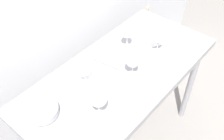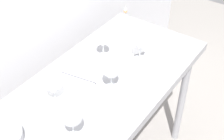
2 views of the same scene
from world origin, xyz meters
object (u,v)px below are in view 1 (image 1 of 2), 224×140
(open_notebook, at_px, (105,65))
(tasting_sheet_upper, at_px, (147,37))
(wine_glass_far_right, at_px, (127,33))
(decanter_funnel, at_px, (147,14))
(wine_glass_near_left, at_px, (98,99))
(wine_glass_far_left, at_px, (84,69))
(wine_glass_near_right, at_px, (159,37))
(wine_glass_near_center, at_px, (133,61))
(tasting_bowl, at_px, (43,111))

(open_notebook, bearing_deg, tasting_sheet_upper, -14.28)
(wine_glass_far_right, distance_m, decanter_funnel, 0.39)
(wine_glass_near_left, relative_size, wine_glass_far_right, 1.10)
(wine_glass_far_left, relative_size, open_notebook, 0.40)
(wine_glass_near_right, bearing_deg, wine_glass_near_left, -174.87)
(wine_glass_near_center, relative_size, wine_glass_far_left, 1.02)
(wine_glass_near_center, height_order, wine_glass_far_left, wine_glass_near_center)
(wine_glass_near_center, distance_m, decanter_funnel, 0.64)
(decanter_funnel, bearing_deg, wine_glass_near_center, -153.07)
(wine_glass_near_right, relative_size, decanter_funnel, 1.25)
(wine_glass_near_center, height_order, open_notebook, wine_glass_near_center)
(wine_glass_near_right, distance_m, open_notebook, 0.40)
(decanter_funnel, bearing_deg, wine_glass_far_left, -172.03)
(wine_glass_near_left, distance_m, wine_glass_far_left, 0.26)
(tasting_bowl, bearing_deg, wine_glass_near_right, -11.70)
(wine_glass_near_left, distance_m, wine_glass_near_center, 0.37)
(wine_glass_near_left, relative_size, tasting_sheet_upper, 0.73)
(open_notebook, height_order, tasting_sheet_upper, open_notebook)
(tasting_bowl, distance_m, decanter_funnel, 1.13)
(open_notebook, relative_size, tasting_bowl, 2.36)
(wine_glass_far_right, xyz_separation_m, decanter_funnel, (0.38, 0.10, -0.07))
(wine_glass_near_right, relative_size, tasting_sheet_upper, 0.69)
(wine_glass_near_center, relative_size, decanter_funnel, 1.21)
(wine_glass_far_left, relative_size, tasting_bowl, 0.95)
(tasting_bowl, bearing_deg, wine_glass_far_right, 0.87)
(tasting_sheet_upper, bearing_deg, wine_glass_far_right, -163.04)
(decanter_funnel, bearing_deg, tasting_bowl, -174.58)
(wine_glass_near_right, distance_m, wine_glass_far_right, 0.21)
(wine_glass_near_left, relative_size, tasting_bowl, 1.06)
(open_notebook, xyz_separation_m, decanter_funnel, (0.62, 0.10, 0.04))
(wine_glass_far_left, bearing_deg, wine_glass_near_left, -118.34)
(wine_glass_near_left, distance_m, wine_glass_far_right, 0.61)
(wine_glass_near_center, bearing_deg, wine_glass_far_right, 44.92)
(wine_glass_near_right, height_order, decanter_funnel, wine_glass_near_right)
(tasting_bowl, relative_size, decanter_funnel, 1.25)
(wine_glass_near_center, bearing_deg, wine_glass_far_left, 143.58)
(wine_glass_near_left, distance_m, decanter_funnel, 1.00)
(wine_glass_near_center, bearing_deg, decanter_funnel, 26.93)
(wine_glass_near_left, height_order, open_notebook, wine_glass_near_left)
(wine_glass_near_center, bearing_deg, open_notebook, 103.86)
(wine_glass_far_right, bearing_deg, wine_glass_near_left, -156.16)
(wine_glass_near_left, height_order, wine_glass_far_right, wine_glass_near_left)
(tasting_bowl, bearing_deg, tasting_sheet_upper, -1.90)
(wine_glass_near_left, bearing_deg, tasting_bowl, 129.66)
(open_notebook, relative_size, tasting_sheet_upper, 1.63)
(wine_glass_near_left, distance_m, wine_glass_near_right, 0.66)
(wine_glass_near_center, relative_size, tasting_sheet_upper, 0.67)
(wine_glass_near_left, height_order, wine_glass_near_center, wine_glass_near_left)
(wine_glass_near_left, height_order, wine_glass_far_left, wine_glass_near_left)
(wine_glass_far_left, relative_size, wine_glass_far_right, 0.99)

